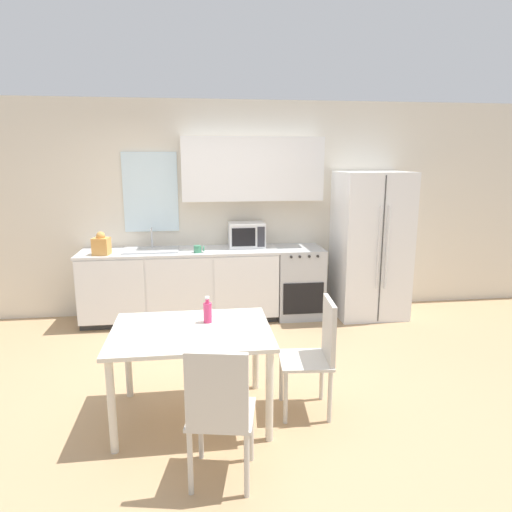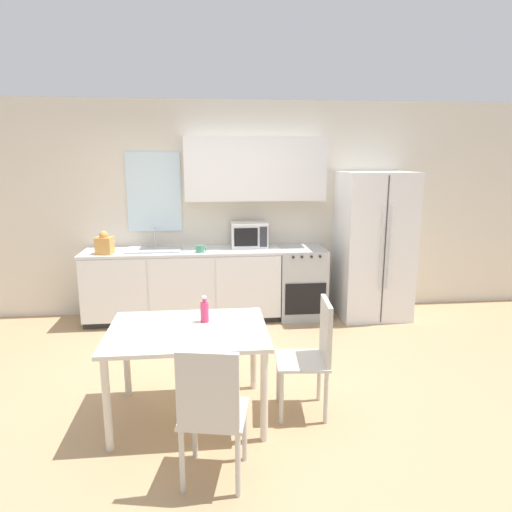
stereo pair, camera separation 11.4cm
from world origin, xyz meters
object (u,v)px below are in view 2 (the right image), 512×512
Objects in this scene: oven_range at (301,282)px; refrigerator at (373,245)px; dining_chair_side at (314,349)px; drink_bottle at (205,311)px; dining_table at (188,340)px; dining_chair_near at (211,408)px; microwave at (249,235)px; coffee_mug at (200,249)px.

refrigerator is (0.91, -0.07, 0.47)m from oven_range.
drink_bottle is at bearing 82.61° from dining_chair_side.
dining_table is (-2.24, -2.16, -0.28)m from refrigerator.
dining_chair_near is (-2.08, -2.98, -0.38)m from refrigerator.
oven_range is 4.20× the size of drink_bottle.
microwave is (-0.65, 0.10, 0.61)m from oven_range.
microwave is 2.12× the size of drink_bottle.
dining_chair_near is at bearing 138.68° from dining_chair_side.
dining_table is 5.70× the size of drink_bottle.
dining_chair_near is 1.00m from drink_bottle.
coffee_mug is at bearing -177.31° from refrigerator.
drink_bottle is at bearing -88.30° from coffee_mug.
dining_chair_near is 4.40× the size of drink_bottle.
drink_bottle reaches higher than dining_chair_near.
dining_table is at bearing -132.31° from drink_bottle.
microwave is 0.68m from coffee_mug.
dining_chair_side is 4.40× the size of drink_bottle.
drink_bottle is at bearing -136.30° from refrigerator.
oven_range is 2.61m from dining_table.
coffee_mug is at bearing -172.19° from oven_range.
microwave is at bearing 75.91° from drink_bottle.
coffee_mug is (-0.61, -0.27, -0.11)m from microwave.
coffee_mug is 0.10× the size of dining_table.
refrigerator is at bearing -6.28° from microwave.
dining_chair_near is at bearing -88.12° from coffee_mug.
microwave is 0.37× the size of dining_table.
dining_table is at bearing -120.86° from oven_range.
drink_bottle is (-0.85, 0.19, 0.28)m from dining_chair_side.
refrigerator is 4.09× the size of microwave.
refrigerator reaches higher than coffee_mug.
dining_chair_near is 1.12m from dining_chair_side.
microwave is 2.47m from dining_table.
dining_chair_side is (0.98, -0.04, -0.10)m from dining_table.
oven_range is at bearing 59.14° from dining_table.
refrigerator reaches higher than dining_chair_near.
refrigerator is at bearing -24.85° from dining_chair_side.
refrigerator is 8.66× the size of drink_bottle.
refrigerator is 3.13m from dining_table.
microwave reaches higher than oven_range.
refrigerator is at bearing 2.69° from coffee_mug.
dining_table is 1.30× the size of dining_chair_side.
dining_chair_near is at bearing -78.46° from dining_table.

